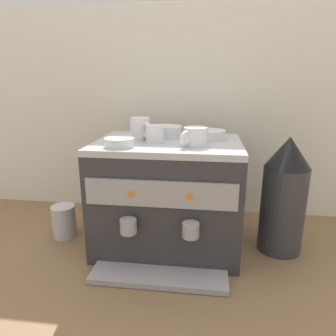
{
  "coord_description": "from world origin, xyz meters",
  "views": [
    {
      "loc": [
        0.15,
        -1.12,
        0.65
      ],
      "look_at": [
        0.0,
        0.0,
        0.32
      ],
      "focal_mm": 32.6,
      "sensor_mm": 36.0,
      "label": 1
    }
  ],
  "objects_px": {
    "espresso_machine": "(168,195)",
    "ceramic_cup_2": "(155,134)",
    "ceramic_bowl_1": "(119,142)",
    "coffee_grinder": "(284,195)",
    "ceramic_bowl_0": "(209,135)",
    "ceramic_bowl_2": "(167,132)",
    "ceramic_cup_0": "(195,136)",
    "ceramic_cup_1": "(141,129)",
    "milk_pitcher": "(64,222)"
  },
  "relations": [
    {
      "from": "espresso_machine",
      "to": "ceramic_cup_2",
      "type": "bearing_deg",
      "value": -157.4
    },
    {
      "from": "ceramic_bowl_1",
      "to": "coffee_grinder",
      "type": "height_order",
      "value": "ceramic_bowl_1"
    },
    {
      "from": "ceramic_bowl_0",
      "to": "coffee_grinder",
      "type": "bearing_deg",
      "value": -10.79
    },
    {
      "from": "ceramic_bowl_0",
      "to": "ceramic_bowl_2",
      "type": "xyz_separation_m",
      "value": [
        -0.17,
        0.02,
        0.0
      ]
    },
    {
      "from": "ceramic_cup_2",
      "to": "ceramic_bowl_2",
      "type": "relative_size",
      "value": 0.8
    },
    {
      "from": "ceramic_cup_0",
      "to": "ceramic_bowl_1",
      "type": "bearing_deg",
      "value": -169.25
    },
    {
      "from": "espresso_machine",
      "to": "ceramic_cup_1",
      "type": "height_order",
      "value": "ceramic_cup_1"
    },
    {
      "from": "ceramic_bowl_1",
      "to": "ceramic_bowl_2",
      "type": "relative_size",
      "value": 0.84
    },
    {
      "from": "ceramic_cup_2",
      "to": "ceramic_bowl_1",
      "type": "height_order",
      "value": "ceramic_cup_2"
    },
    {
      "from": "ceramic_bowl_0",
      "to": "coffee_grinder",
      "type": "distance_m",
      "value": 0.37
    },
    {
      "from": "ceramic_bowl_0",
      "to": "ceramic_cup_1",
      "type": "bearing_deg",
      "value": -170.18
    },
    {
      "from": "ceramic_cup_1",
      "to": "ceramic_bowl_0",
      "type": "relative_size",
      "value": 0.82
    },
    {
      "from": "ceramic_bowl_1",
      "to": "coffee_grinder",
      "type": "bearing_deg",
      "value": 12.05
    },
    {
      "from": "ceramic_cup_1",
      "to": "milk_pitcher",
      "type": "height_order",
      "value": "ceramic_cup_1"
    },
    {
      "from": "ceramic_cup_2",
      "to": "ceramic_bowl_0",
      "type": "bearing_deg",
      "value": 24.4
    },
    {
      "from": "ceramic_cup_0",
      "to": "ceramic_bowl_2",
      "type": "height_order",
      "value": "ceramic_cup_0"
    },
    {
      "from": "ceramic_bowl_0",
      "to": "espresso_machine",
      "type": "bearing_deg",
      "value": -155.06
    },
    {
      "from": "ceramic_cup_2",
      "to": "ceramic_bowl_1",
      "type": "distance_m",
      "value": 0.14
    },
    {
      "from": "ceramic_cup_1",
      "to": "ceramic_bowl_0",
      "type": "xyz_separation_m",
      "value": [
        0.26,
        0.05,
        -0.03
      ]
    },
    {
      "from": "ceramic_cup_0",
      "to": "coffee_grinder",
      "type": "height_order",
      "value": "ceramic_cup_0"
    },
    {
      "from": "ceramic_cup_2",
      "to": "ceramic_bowl_2",
      "type": "bearing_deg",
      "value": 74.92
    },
    {
      "from": "ceramic_bowl_0",
      "to": "ceramic_bowl_2",
      "type": "relative_size",
      "value": 1.03
    },
    {
      "from": "ceramic_bowl_2",
      "to": "milk_pitcher",
      "type": "distance_m",
      "value": 0.58
    },
    {
      "from": "ceramic_cup_1",
      "to": "milk_pitcher",
      "type": "relative_size",
      "value": 0.75
    },
    {
      "from": "ceramic_cup_0",
      "to": "ceramic_bowl_2",
      "type": "bearing_deg",
      "value": 127.82
    },
    {
      "from": "espresso_machine",
      "to": "milk_pitcher",
      "type": "height_order",
      "value": "espresso_machine"
    },
    {
      "from": "ceramic_cup_0",
      "to": "ceramic_bowl_1",
      "type": "relative_size",
      "value": 1.06
    },
    {
      "from": "ceramic_cup_0",
      "to": "ceramic_bowl_0",
      "type": "bearing_deg",
      "value": 69.17
    },
    {
      "from": "ceramic_cup_0",
      "to": "ceramic_bowl_2",
      "type": "distance_m",
      "value": 0.2
    },
    {
      "from": "espresso_machine",
      "to": "ceramic_cup_2",
      "type": "xyz_separation_m",
      "value": [
        -0.05,
        -0.02,
        0.25
      ]
    },
    {
      "from": "ceramic_bowl_1",
      "to": "espresso_machine",
      "type": "bearing_deg",
      "value": 35.9
    },
    {
      "from": "espresso_machine",
      "to": "ceramic_cup_2",
      "type": "distance_m",
      "value": 0.25
    },
    {
      "from": "coffee_grinder",
      "to": "ceramic_bowl_1",
      "type": "bearing_deg",
      "value": -167.95
    },
    {
      "from": "coffee_grinder",
      "to": "ceramic_cup_2",
      "type": "bearing_deg",
      "value": -175.87
    },
    {
      "from": "espresso_machine",
      "to": "coffee_grinder",
      "type": "xyz_separation_m",
      "value": [
        0.44,
        0.02,
        0.02
      ]
    },
    {
      "from": "ceramic_cup_2",
      "to": "milk_pitcher",
      "type": "height_order",
      "value": "ceramic_cup_2"
    },
    {
      "from": "coffee_grinder",
      "to": "milk_pitcher",
      "type": "bearing_deg",
      "value": -179.0
    },
    {
      "from": "milk_pitcher",
      "to": "ceramic_bowl_1",
      "type": "bearing_deg",
      "value": -20.82
    },
    {
      "from": "ceramic_cup_0",
      "to": "ceramic_bowl_2",
      "type": "relative_size",
      "value": 0.88
    },
    {
      "from": "ceramic_cup_2",
      "to": "coffee_grinder",
      "type": "xyz_separation_m",
      "value": [
        0.49,
        0.04,
        -0.23
      ]
    },
    {
      "from": "ceramic_bowl_0",
      "to": "coffee_grinder",
      "type": "relative_size",
      "value": 0.28
    },
    {
      "from": "ceramic_cup_1",
      "to": "ceramic_bowl_0",
      "type": "bearing_deg",
      "value": 9.82
    },
    {
      "from": "ceramic_cup_1",
      "to": "ceramic_bowl_2",
      "type": "bearing_deg",
      "value": 35.23
    },
    {
      "from": "ceramic_bowl_0",
      "to": "ceramic_bowl_1",
      "type": "bearing_deg",
      "value": -149.27
    },
    {
      "from": "espresso_machine",
      "to": "milk_pitcher",
      "type": "distance_m",
      "value": 0.47
    },
    {
      "from": "espresso_machine",
      "to": "coffee_grinder",
      "type": "distance_m",
      "value": 0.45
    },
    {
      "from": "ceramic_cup_1",
      "to": "ceramic_cup_0",
      "type": "bearing_deg",
      "value": -22.8
    },
    {
      "from": "ceramic_cup_0",
      "to": "ceramic_bowl_2",
      "type": "xyz_separation_m",
      "value": [
        -0.12,
        0.15,
        -0.01
      ]
    },
    {
      "from": "ceramic_cup_2",
      "to": "ceramic_cup_1",
      "type": "bearing_deg",
      "value": 143.9
    },
    {
      "from": "ceramic_cup_2",
      "to": "milk_pitcher",
      "type": "xyz_separation_m",
      "value": [
        -0.4,
        0.02,
        -0.39
      ]
    }
  ]
}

